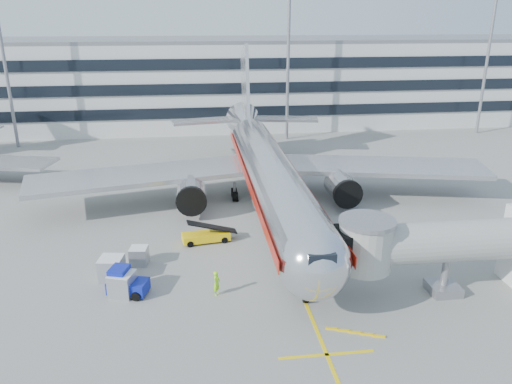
{
  "coord_description": "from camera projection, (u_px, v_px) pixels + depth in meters",
  "views": [
    {
      "loc": [
        -7.53,
        -38.62,
        19.58
      ],
      "look_at": [
        -1.94,
        4.9,
        4.0
      ],
      "focal_mm": 35.0,
      "sensor_mm": 36.0,
      "label": 1
    }
  ],
  "objects": [
    {
      "name": "main_jet",
      "position": [
        266.0,
        168.0,
        53.09
      ],
      "size": [
        50.95,
        48.7,
        16.06
      ],
      "color": "silver",
      "rests_on": "ground"
    },
    {
      "name": "stop_bar",
      "position": [
        327.0,
        355.0,
        30.47
      ],
      "size": [
        6.0,
        0.25,
        0.01
      ],
      "primitive_type": "cube",
      "color": "yellow",
      "rests_on": "ground"
    },
    {
      "name": "light_mast_west",
      "position": [
        2.0,
        49.0,
        73.63
      ],
      "size": [
        2.4,
        1.2,
        25.45
      ],
      "color": "gray",
      "rests_on": "ground"
    },
    {
      "name": "ramp_worker",
      "position": [
        217.0,
        283.0,
        36.73
      ],
      "size": [
        0.72,
        0.83,
        1.91
      ],
      "primitive_type": "imported",
      "rotation": [
        0.0,
        0.0,
        1.1
      ],
      "color": "#9BFF1A",
      "rests_on": "ground"
    },
    {
      "name": "light_mast_east",
      "position": [
        489.0,
        45.0,
        82.87
      ],
      "size": [
        2.4,
        1.2,
        25.45
      ],
      "color": "gray",
      "rests_on": "ground"
    },
    {
      "name": "cargo_container_left",
      "position": [
        112.0,
        269.0,
        38.87
      ],
      "size": [
        2.02,
        2.02,
        1.87
      ],
      "color": "#AAACB1",
      "rests_on": "ground"
    },
    {
      "name": "baggage_tug",
      "position": [
        125.0,
        283.0,
        36.84
      ],
      "size": [
        3.2,
        2.5,
        2.14
      ],
      "color": "#0E1D9A",
      "rests_on": "ground"
    },
    {
      "name": "ground",
      "position": [
        285.0,
        253.0,
        43.55
      ],
      "size": [
        180.0,
        180.0,
        0.0
      ],
      "primitive_type": "plane",
      "color": "gray",
      "rests_on": "ground"
    },
    {
      "name": "light_mast_centre",
      "position": [
        288.0,
        47.0,
        78.79
      ],
      "size": [
        2.4,
        1.2,
        25.45
      ],
      "color": "gray",
      "rests_on": "ground"
    },
    {
      "name": "cargo_container_right",
      "position": [
        139.0,
        256.0,
        41.36
      ],
      "size": [
        1.58,
        1.58,
        1.49
      ],
      "color": "#AAACB1",
      "rests_on": "ground"
    },
    {
      "name": "jet_bridge",
      "position": [
        471.0,
        244.0,
        36.24
      ],
      "size": [
        17.8,
        4.5,
        7.0
      ],
      "color": "silver",
      "rests_on": "ground"
    },
    {
      "name": "lead_in_line",
      "position": [
        268.0,
        211.0,
        52.9
      ],
      "size": [
        0.25,
        70.0,
        0.01
      ],
      "primitive_type": "cube",
      "color": "yellow",
      "rests_on": "ground"
    },
    {
      "name": "cargo_container_front",
      "position": [
        122.0,
        284.0,
        36.74
      ],
      "size": [
        2.12,
        2.12,
        1.78
      ],
      "color": "#AAACB1",
      "rests_on": "ground"
    },
    {
      "name": "belt_loader",
      "position": [
        206.0,
        236.0,
        45.46
      ],
      "size": [
        4.62,
        2.18,
        2.17
      ],
      "color": "yellow",
      "rests_on": "ground"
    },
    {
      "name": "terminal",
      "position": [
        231.0,
        81.0,
        95.1
      ],
      "size": [
        150.0,
        24.25,
        15.6
      ],
      "color": "silver",
      "rests_on": "ground"
    }
  ]
}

